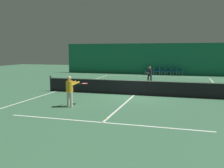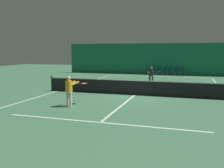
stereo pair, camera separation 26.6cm
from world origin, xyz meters
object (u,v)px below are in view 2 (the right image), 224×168
object	(u,v)px
courtside_chair_1	(155,71)
courtside_chair_5	(178,71)
courtside_chair_2	(161,71)
player_near	(70,89)
courtside_chair_6	(184,71)
courtside_chair_0	(150,71)
courtside_chair_3	(167,71)
player_far	(151,74)
courtside_chair_4	(172,71)
tennis_ball	(104,118)
tennis_net	(135,87)

from	to	relation	value
courtside_chair_1	courtside_chair_5	world-z (taller)	same
courtside_chair_2	courtside_chair_5	distance (m)	1.93
courtside_chair_2	player_near	bearing A→B (deg)	-8.01
courtside_chair_2	courtside_chair_6	distance (m)	2.57
courtside_chair_0	courtside_chair_3	size ratio (longest dim) A/B	1.00
player_near	player_far	bearing A→B (deg)	13.04
courtside_chair_2	courtside_chair_1	bearing A→B (deg)	-90.00
courtside_chair_2	courtside_chair_3	xyz separation A→B (m)	(0.64, 0.00, 0.00)
courtside_chair_1	courtside_chair_6	size ratio (longest dim) A/B	1.00
courtside_chair_4	courtside_chair_5	xyz separation A→B (m)	(0.64, 0.00, 0.00)
courtside_chair_5	player_far	bearing A→B (deg)	-11.27
courtside_chair_1	tennis_ball	world-z (taller)	courtside_chair_1
tennis_net	courtside_chair_0	size ratio (longest dim) A/B	14.29
player_far	courtside_chair_4	distance (m)	8.91
courtside_chair_4	tennis_ball	bearing A→B (deg)	-4.09
player_near	courtside_chair_1	bearing A→B (deg)	23.47
courtside_chair_0	courtside_chair_3	world-z (taller)	same
player_far	courtside_chair_6	distance (m)	9.16
courtside_chair_1	courtside_chair_6	distance (m)	3.21
tennis_net	courtside_chair_1	size ratio (longest dim) A/B	14.29
courtside_chair_6	tennis_net	bearing A→B (deg)	-10.95
courtside_chair_5	courtside_chair_6	distance (m)	0.64
tennis_net	tennis_ball	xyz separation A→B (m)	(-0.02, -5.88, -0.48)
player_far	courtside_chair_0	xyz separation A→B (m)	(-1.46, 8.83, -0.40)
tennis_net	courtside_chair_5	size ratio (longest dim) A/B	14.29
tennis_net	courtside_chair_3	world-z (taller)	tennis_net
player_far	courtside_chair_4	world-z (taller)	player_far
courtside_chair_0	courtside_chair_3	xyz separation A→B (m)	(1.93, 0.00, 0.00)
player_near	tennis_ball	bearing A→B (deg)	-95.68
courtside_chair_3	player_far	bearing A→B (deg)	-3.07
courtside_chair_4	courtside_chair_6	distance (m)	1.29
courtside_chair_0	courtside_chair_4	distance (m)	2.57
tennis_net	courtside_chair_5	xyz separation A→B (m)	(2.03, 13.82, -0.03)
player_far	tennis_ball	world-z (taller)	player_far
courtside_chair_1	tennis_net	bearing A→B (deg)	2.24
tennis_net	player_far	bearing A→B (deg)	86.88
courtside_chair_2	courtside_chair_6	bearing A→B (deg)	90.00
player_far	player_near	bearing A→B (deg)	-12.86
courtside_chair_4	courtside_chair_2	bearing A→B (deg)	-90.00
courtside_chair_4	player_near	bearing A→B (deg)	-11.98
courtside_chair_5	tennis_ball	xyz separation A→B (m)	(-2.05, -19.69, -0.45)
courtside_chair_2	tennis_ball	size ratio (longest dim) A/B	12.73
tennis_net	courtside_chair_2	bearing A→B (deg)	89.58
tennis_net	courtside_chair_2	xyz separation A→B (m)	(0.10, 13.82, -0.03)
tennis_net	courtside_chair_0	distance (m)	13.87
courtside_chair_5	courtside_chair_0	bearing A→B (deg)	-90.00
player_far	courtside_chair_6	world-z (taller)	player_far
courtside_chair_1	courtside_chair_4	bearing A→B (deg)	90.00
tennis_net	courtside_chair_3	bearing A→B (deg)	86.91
courtside_chair_0	courtside_chair_1	xyz separation A→B (m)	(0.64, 0.00, 0.00)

